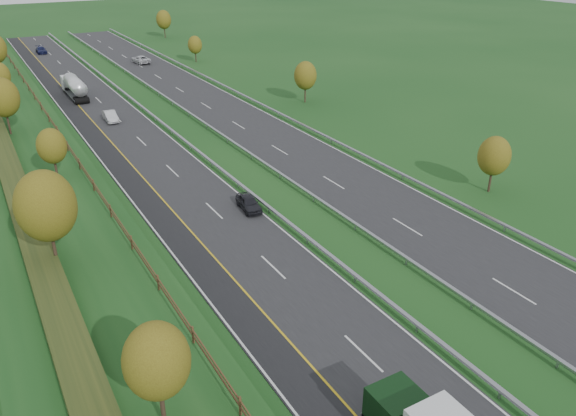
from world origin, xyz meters
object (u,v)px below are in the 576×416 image
Objects in this scene: car_silver_mid at (110,116)px; car_oncoming at (141,59)px; car_small_far at (41,50)px; road_tanker at (74,86)px; car_dark_near at (249,203)px.

car_oncoming is (16.17, 39.38, 0.07)m from car_silver_mid.
road_tanker is at bearing -90.91° from car_small_far.
car_oncoming reaches higher than car_dark_near.
road_tanker is 1.94× the size of car_oncoming.
car_dark_near is at bearing -83.74° from road_tanker.
car_silver_mid is at bearing -84.64° from road_tanker.
car_dark_near is at bearing -86.67° from car_small_far.
road_tanker is 17.05m from car_silver_mid.
car_oncoming reaches higher than car_small_far.
road_tanker reaches higher than car_silver_mid.
road_tanker is 28.64m from car_oncoming.
road_tanker is at bearing 97.41° from car_silver_mid.
car_small_far reaches higher than car_dark_near.
car_small_far is at bearing 88.44° from road_tanker.
car_small_far is (-0.36, 62.31, -0.01)m from car_silver_mid.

